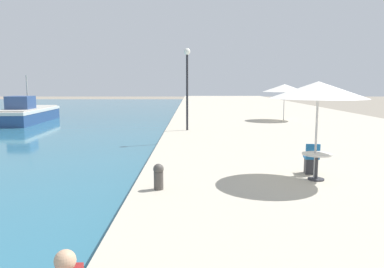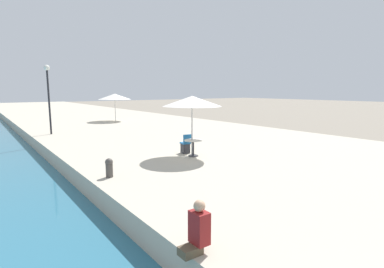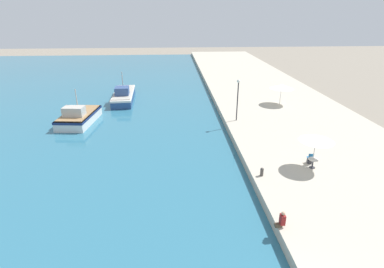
% 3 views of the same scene
% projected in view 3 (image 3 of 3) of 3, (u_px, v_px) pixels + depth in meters
% --- Properties ---
extents(water_basin, '(56.00, 90.00, 0.04)m').
position_uv_depth(water_basin, '(23.00, 97.00, 44.43)').
color(water_basin, '#2D6B84').
rests_on(water_basin, ground_plane).
extents(quay_promenade, '(16.00, 90.00, 0.75)m').
position_uv_depth(quay_promenade, '(261.00, 91.00, 46.47)').
color(quay_promenade, '#BCB29E').
rests_on(quay_promenade, ground_plane).
extents(fishing_boat_near, '(3.85, 6.73, 3.93)m').
position_uv_depth(fishing_boat_near, '(79.00, 116.00, 34.06)').
color(fishing_boat_near, silver).
rests_on(fishing_boat_near, water_basin).
extents(fishing_boat_mid, '(3.11, 9.13, 4.05)m').
position_uv_depth(fishing_boat_mid, '(124.00, 95.00, 42.55)').
color(fishing_boat_mid, navy).
rests_on(fishing_boat_mid, water_basin).
extents(cafe_umbrella_pink, '(2.61, 2.61, 2.69)m').
position_uv_depth(cafe_umbrella_pink, '(316.00, 138.00, 22.25)').
color(cafe_umbrella_pink, '#B7B7B7').
rests_on(cafe_umbrella_pink, quay_promenade).
extents(cafe_umbrella_white, '(3.05, 3.05, 2.58)m').
position_uv_depth(cafe_umbrella_white, '(282.00, 87.00, 37.94)').
color(cafe_umbrella_white, '#B7B7B7').
rests_on(cafe_umbrella_white, quay_promenade).
extents(cafe_table, '(0.80, 0.80, 0.74)m').
position_uv_depth(cafe_table, '(313.00, 162.00, 22.93)').
color(cafe_table, '#333338').
rests_on(cafe_table, quay_promenade).
extents(cafe_chair_left, '(0.45, 0.47, 0.91)m').
position_uv_depth(cafe_chair_left, '(310.00, 160.00, 23.68)').
color(cafe_chair_left, '#2D2D33').
rests_on(cafe_chair_left, quay_promenade).
extents(person_at_quay, '(0.54, 0.36, 0.99)m').
position_uv_depth(person_at_quay, '(282.00, 220.00, 16.70)').
color(person_at_quay, brown).
rests_on(person_at_quay, quay_promenade).
extents(mooring_bollard, '(0.26, 0.26, 0.65)m').
position_uv_depth(mooring_bollard, '(262.00, 171.00, 21.89)').
color(mooring_bollard, '#4C4742').
rests_on(mooring_bollard, quay_promenade).
extents(lamppost, '(0.36, 0.36, 4.56)m').
position_uv_depth(lamppost, '(238.00, 93.00, 31.91)').
color(lamppost, '#232328').
rests_on(lamppost, quay_promenade).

